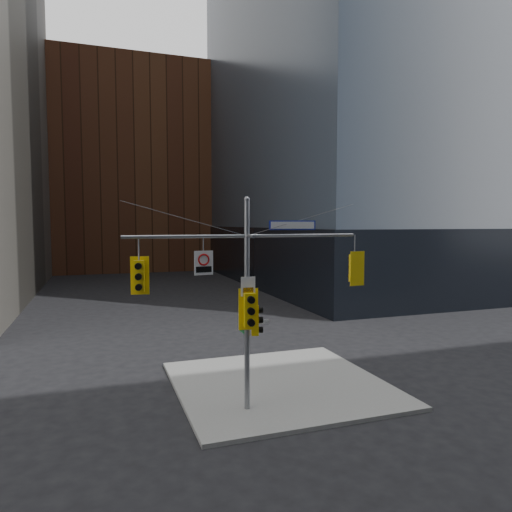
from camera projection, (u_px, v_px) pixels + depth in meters
ground at (268, 439)px, 13.58m from camera, size 160.00×160.00×0.00m
sidewalk_corner at (280, 384)px, 18.00m from camera, size 8.00×8.00×0.15m
podium_ne at (397, 253)px, 52.69m from camera, size 36.40×36.40×6.00m
brick_midrise at (129, 172)px, 67.21m from camera, size 26.00×20.00×28.00m
signal_assembly at (247, 284)px, 15.14m from camera, size 8.00×0.80×7.30m
traffic_light_west_arm at (139, 276)px, 13.98m from camera, size 0.56×0.51×1.19m
traffic_light_east_arm at (354, 268)px, 16.45m from camera, size 0.59×0.49×1.24m
traffic_light_pole_side at (256, 320)px, 15.33m from camera, size 0.45×0.38×1.02m
traffic_light_pole_front at (250, 310)px, 14.95m from camera, size 0.66×0.55×1.38m
street_sign_blade at (292, 225)px, 15.54m from camera, size 1.64×0.22×0.32m
regulatory_sign_arm at (204, 262)px, 14.58m from camera, size 0.63×0.11×0.78m
regulatory_sign_pole at (248, 287)px, 15.04m from camera, size 0.49×0.04×0.64m
street_blade_ew at (260, 322)px, 15.39m from camera, size 0.68×0.11×0.14m
street_blade_ns at (243, 331)px, 15.69m from camera, size 0.04×0.70×0.14m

